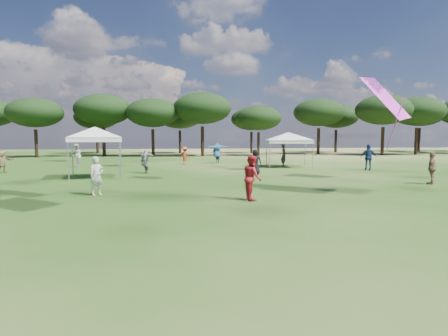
{
  "coord_description": "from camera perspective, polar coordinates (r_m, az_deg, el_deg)",
  "views": [
    {
      "loc": [
        -0.67,
        -0.48,
        2.46
      ],
      "look_at": [
        0.04,
        4.39,
        2.03
      ],
      "focal_mm": 30.0,
      "sensor_mm": 36.0,
      "label": 1
    }
  ],
  "objects": [
    {
      "name": "tree_line",
      "position": [
        48.07,
        -4.7,
        8.47
      ],
      "size": [
        108.78,
        17.63,
        7.77
      ],
      "color": "black",
      "rests_on": "ground"
    },
    {
      "name": "tent_left",
      "position": [
        22.8,
        -19.09,
        5.63
      ],
      "size": [
        5.75,
        5.75,
        3.26
      ],
      "rotation": [
        0.0,
        0.0,
        0.15
      ],
      "color": "gray",
      "rests_on": "ground"
    },
    {
      "name": "tent_right",
      "position": [
        29.63,
        9.82,
        5.14
      ],
      "size": [
        6.64,
        6.64,
        3.02
      ],
      "rotation": [
        0.0,
        0.0,
        -0.18
      ],
      "color": "gray",
      "rests_on": "ground"
    },
    {
      "name": "festival_crowd",
      "position": [
        25.88,
        -5.51,
        1.37
      ],
      "size": [
        26.22,
        20.53,
        1.86
      ],
      "color": "#AB451C",
      "rests_on": "ground"
    }
  ]
}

